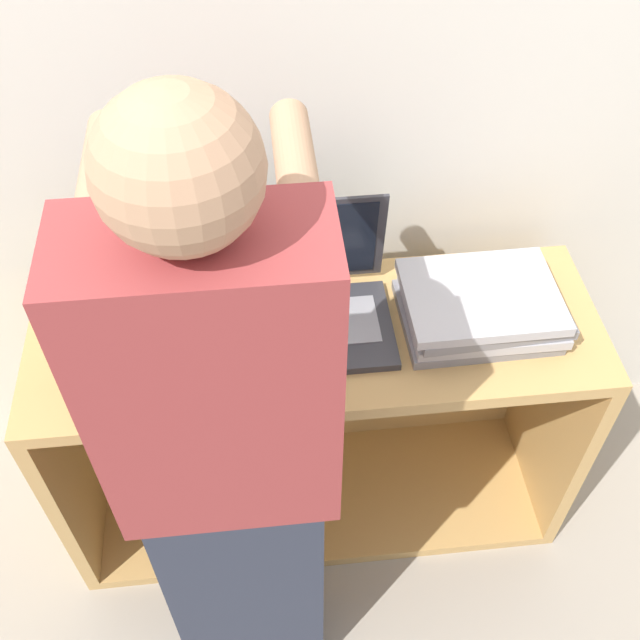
{
  "coord_description": "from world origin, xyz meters",
  "views": [
    {
      "loc": [
        -0.11,
        -0.91,
        2.1
      ],
      "look_at": [
        0.0,
        0.16,
        0.9
      ],
      "focal_mm": 42.0,
      "sensor_mm": 36.0,
      "label": 1
    }
  ],
  "objects_px": {
    "laptop_open": "(315,300)",
    "person": "(231,472)",
    "laptop_stack_left": "(147,320)",
    "laptop_stack_right": "(481,306)"
  },
  "relations": [
    {
      "from": "laptop_stack_right",
      "to": "person",
      "type": "height_order",
      "value": "person"
    },
    {
      "from": "laptop_stack_left",
      "to": "laptop_open",
      "type": "bearing_deg",
      "value": 7.56
    },
    {
      "from": "laptop_open",
      "to": "person",
      "type": "xyz_separation_m",
      "value": [
        -0.21,
        -0.44,
        0.0
      ]
    },
    {
      "from": "laptop_stack_left",
      "to": "laptop_stack_right",
      "type": "bearing_deg",
      "value": -0.17
    },
    {
      "from": "laptop_stack_left",
      "to": "laptop_stack_right",
      "type": "xyz_separation_m",
      "value": [
        0.76,
        -0.0,
        -0.04
      ]
    },
    {
      "from": "laptop_open",
      "to": "person",
      "type": "relative_size",
      "value": 0.21
    },
    {
      "from": "laptop_stack_left",
      "to": "person",
      "type": "xyz_separation_m",
      "value": [
        0.17,
        -0.39,
        -0.03
      ]
    },
    {
      "from": "laptop_open",
      "to": "laptop_stack_left",
      "type": "height_order",
      "value": "laptop_open"
    },
    {
      "from": "laptop_open",
      "to": "laptop_stack_left",
      "type": "relative_size",
      "value": 0.94
    },
    {
      "from": "laptop_open",
      "to": "person",
      "type": "height_order",
      "value": "person"
    }
  ]
}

